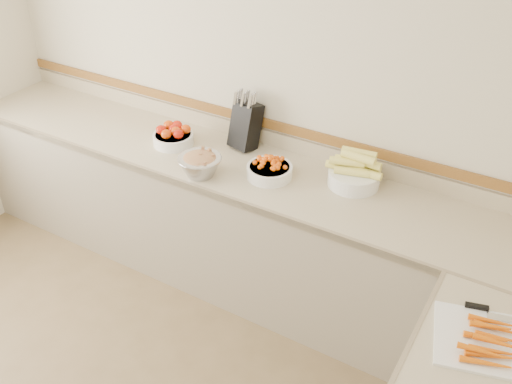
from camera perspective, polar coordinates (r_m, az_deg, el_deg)
The scene contains 8 objects.
back_wall at distance 3.51m, azimuth 0.52°, elevation 10.80°, with size 4.00×4.00×0.00m, color beige.
counter_back at distance 3.69m, azimuth -2.08°, elevation -3.11°, with size 4.00×0.65×1.08m.
knife_block at distance 3.56m, azimuth -1.04°, elevation 6.79°, with size 0.19×0.22×0.38m.
tomato_bowl at distance 3.67m, azimuth -8.26°, elevation 5.60°, with size 0.26×0.26×0.13m.
cherry_tomato_bowl at distance 3.29m, azimuth 1.38°, elevation 2.32°, with size 0.27×0.27×0.15m.
corn_bowl at distance 3.25m, azimuth 9.81°, elevation 1.89°, with size 0.33×0.30×0.22m.
rhubarb_bowl at distance 3.31m, azimuth -5.62°, elevation 2.82°, with size 0.26×0.26×0.14m.
cutting_board at distance 2.52m, azimuth 22.53°, elevation -13.65°, with size 0.52×0.45×0.06m.
Camera 1 is at (1.63, -0.80, 2.66)m, focal length 40.00 mm.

